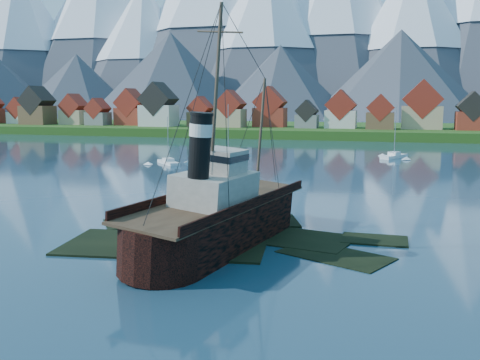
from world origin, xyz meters
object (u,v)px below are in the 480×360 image
(sailboat_c, at_px, (228,155))
(sailboat_d, at_px, (394,157))
(tugboat_wreck, at_px, (224,213))
(sailboat_a, at_px, (168,163))

(sailboat_c, relative_size, sailboat_d, 1.05)
(tugboat_wreck, relative_size, sailboat_c, 2.16)
(sailboat_a, xyz_separation_m, sailboat_c, (7.53, 17.30, 0.06))
(tugboat_wreck, distance_m, sailboat_a, 62.79)
(tugboat_wreck, height_order, sailboat_a, tugboat_wreck)
(tugboat_wreck, distance_m, sailboat_d, 81.22)
(sailboat_a, height_order, sailboat_d, sailboat_d)
(sailboat_a, relative_size, sailboat_c, 0.80)
(sailboat_a, relative_size, sailboat_d, 0.84)
(tugboat_wreck, height_order, sailboat_d, tugboat_wreck)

